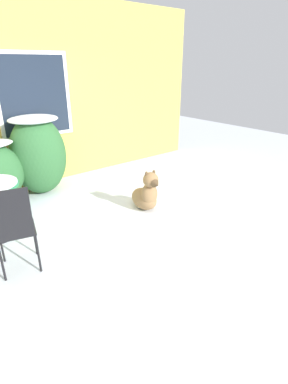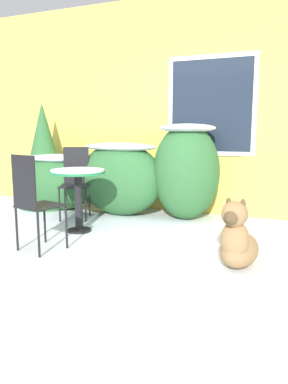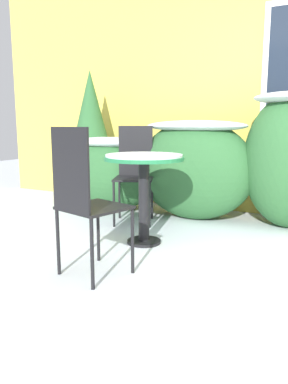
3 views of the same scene
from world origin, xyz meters
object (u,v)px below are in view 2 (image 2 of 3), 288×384
Objects in this scene: patio_table at (78,182)px; patio_chair_near_table at (75,180)px; patio_chair_far_side at (34,199)px; dog at (238,242)px.

patio_chair_near_table is (-0.45, 0.63, -0.07)m from patio_table.
patio_table is at bearing -75.17° from patio_chair_far_side.
patio_chair_far_side is (0.45, -1.48, 0.00)m from patio_chair_near_table.
patio_chair_far_side reaches higher than dog.
patio_table is 0.77× the size of patio_chair_far_side.
patio_chair_near_table is 1.54m from patio_chair_far_side.
patio_chair_far_side is 1.32× the size of dog.
patio_table is 0.78m from patio_chair_near_table.
patio_table is 2.13m from dog.
patio_chair_near_table is 2.75m from dog.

